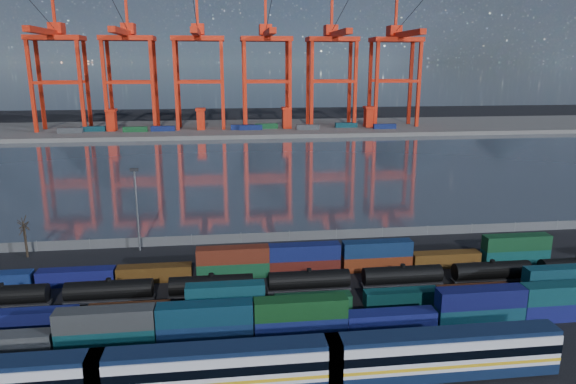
{
  "coord_description": "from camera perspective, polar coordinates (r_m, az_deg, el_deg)",
  "views": [
    {
      "loc": [
        -12.57,
        -72.32,
        36.07
      ],
      "look_at": [
        0.0,
        30.0,
        10.0
      ],
      "focal_mm": 32.0,
      "sensor_mm": 36.0,
      "label": 1
    }
  ],
  "objects": [
    {
      "name": "far_quay",
      "position": [
        284.77,
        -4.46,
        7.08
      ],
      "size": [
        700.0,
        70.0,
        2.0
      ],
      "primitive_type": "cube",
      "color": "#514F4C",
      "rests_on": "ground"
    },
    {
      "name": "passenger_train",
      "position": [
        60.67,
        -7.78,
        -19.04
      ],
      "size": [
        79.73,
        3.42,
        5.87
      ],
      "color": "silver",
      "rests_on": "ground"
    },
    {
      "name": "harbor_water",
      "position": [
        181.39,
        -2.89,
        2.71
      ],
      "size": [
        700.0,
        700.0,
        0.0
      ],
      "primitive_type": "plane",
      "color": "#343E4B",
      "rests_on": "ground"
    },
    {
      "name": "container_row_north",
      "position": [
        92.66,
        7.65,
        -7.44
      ],
      "size": [
        141.34,
        2.53,
        5.39
      ],
      "color": "navy",
      "rests_on": "ground"
    },
    {
      "name": "container_row_mid",
      "position": [
        80.08,
        8.96,
        -11.45
      ],
      "size": [
        140.65,
        2.33,
        4.97
      ],
      "color": "#47494D",
      "rests_on": "ground"
    },
    {
      "name": "distant_mountains",
      "position": [
        1684.13,
        -4.69,
        20.43
      ],
      "size": [
        2470.0,
        1100.0,
        520.0
      ],
      "color": "#1E2630",
      "rests_on": "ground"
    },
    {
      "name": "bare_tree",
      "position": [
        109.37,
        -27.18,
        -4.48
      ],
      "size": [
        2.12,
        2.07,
        8.07
      ],
      "color": "black",
      "rests_on": "ground"
    },
    {
      "name": "quay_containers",
      "position": [
        269.79,
        -6.67,
        7.12
      ],
      "size": [
        172.58,
        10.99,
        2.6
      ],
      "color": "navy",
      "rests_on": "far_quay"
    },
    {
      "name": "straddle_carriers",
      "position": [
        273.97,
        -4.91,
        8.22
      ],
      "size": [
        140.0,
        7.0,
        11.1
      ],
      "color": "red",
      "rests_on": "far_quay"
    },
    {
      "name": "ground",
      "position": [
        81.79,
        2.62,
        -11.99
      ],
      "size": [
        700.0,
        700.0,
        0.0
      ],
      "primitive_type": "plane",
      "color": "black",
      "rests_on": "ground"
    },
    {
      "name": "container_row_south",
      "position": [
        72.74,
        7.04,
        -13.57
      ],
      "size": [
        139.92,
        2.55,
        5.44
      ],
      "color": "#46494C",
      "rests_on": "ground"
    },
    {
      "name": "waterfront_fence",
      "position": [
        107.01,
        0.13,
        -4.94
      ],
      "size": [
        160.12,
        0.12,
        2.2
      ],
      "color": "#595B5E",
      "rests_on": "ground"
    },
    {
      "name": "yard_light_mast",
      "position": [
        103.38,
        -16.46,
        -1.41
      ],
      "size": [
        1.6,
        0.4,
        16.6
      ],
      "color": "slate",
      "rests_on": "ground"
    },
    {
      "name": "gantry_cranes",
      "position": [
        275.6,
        -6.17,
        15.44
      ],
      "size": [
        201.64,
        51.16,
        69.27
      ],
      "color": "red",
      "rests_on": "ground"
    },
    {
      "name": "tanker_string",
      "position": [
        82.74,
        -3.05,
        -10.09
      ],
      "size": [
        121.99,
        2.9,
        4.15
      ],
      "color": "black",
      "rests_on": "ground"
    }
  ]
}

